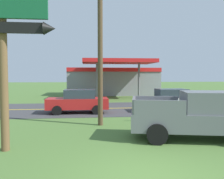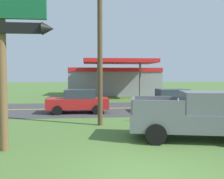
{
  "view_description": "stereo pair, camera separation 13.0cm",
  "coord_description": "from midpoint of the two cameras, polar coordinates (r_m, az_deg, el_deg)",
  "views": [
    {
      "loc": [
        -1.52,
        -5.81,
        2.61
      ],
      "look_at": [
        0.0,
        8.0,
        1.8
      ],
      "focal_mm": 38.63,
      "sensor_mm": 36.0,
      "label": 1
    },
    {
      "loc": [
        -1.39,
        -5.82,
        2.61
      ],
      "look_at": [
        0.0,
        8.0,
        1.8
      ],
      "focal_mm": 38.63,
      "sensor_mm": 36.0,
      "label": 2
    }
  ],
  "objects": [
    {
      "name": "car_red_mid_lane",
      "position": [
        16.92,
        -8.26,
        -2.74
      ],
      "size": [
        4.2,
        2.0,
        1.64
      ],
      "color": "red",
      "rests_on": "ground"
    },
    {
      "name": "gas_station",
      "position": [
        32.93,
        0.03,
        2.17
      ],
      "size": [
        12.0,
        11.5,
        4.4
      ],
      "color": "gray",
      "rests_on": "ground"
    },
    {
      "name": "road_asphalt",
      "position": [
        19.05,
        -1.85,
        -4.51
      ],
      "size": [
        140.0,
        8.0,
        0.02
      ],
      "primitive_type": "cube",
      "color": "#3D3D3F",
      "rests_on": "ground"
    },
    {
      "name": "pickup_grey_parked_on_lawn",
      "position": [
        10.46,
        19.12,
        -5.9
      ],
      "size": [
        5.5,
        3.04,
        1.96
      ],
      "color": "slate",
      "rests_on": "ground"
    },
    {
      "name": "ground_plane",
      "position": [
        6.54,
        7.59,
        -20.22
      ],
      "size": [
        180.0,
        180.0,
        0.0
      ],
      "primitive_type": "plane",
      "color": "#4C7033"
    },
    {
      "name": "road_centre_line",
      "position": [
        19.05,
        -1.85,
        -4.47
      ],
      "size": [
        126.0,
        0.2,
        0.01
      ],
      "primitive_type": "cube",
      "color": "gold",
      "rests_on": "road_asphalt"
    },
    {
      "name": "motel_sign",
      "position": [
        9.19,
        -24.86,
        17.0
      ],
      "size": [
        3.32,
        0.54,
        6.93
      ],
      "color": "brown",
      "rests_on": "ground"
    },
    {
      "name": "car_white_near_lane",
      "position": [
        17.94,
        13.31,
        -2.45
      ],
      "size": [
        4.2,
        2.0,
        1.64
      ],
      "color": "silver",
      "rests_on": "ground"
    },
    {
      "name": "utility_pole",
      "position": [
        12.69,
        -3.12,
        11.95
      ],
      "size": [
        1.69,
        0.26,
        8.49
      ],
      "color": "brown",
      "rests_on": "ground"
    }
  ]
}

